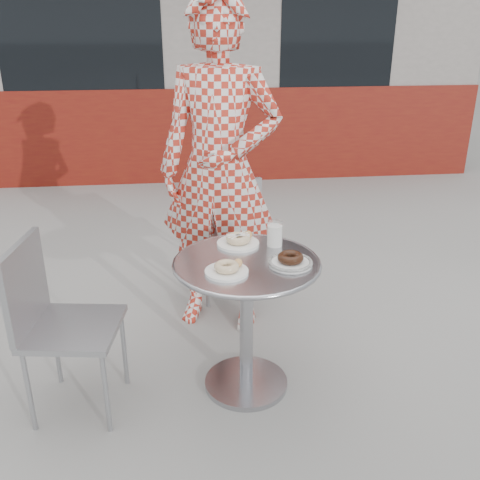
{
  "coord_description": "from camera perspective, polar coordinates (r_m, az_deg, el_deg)",
  "views": [
    {
      "loc": [
        -0.26,
        -2.14,
        1.69
      ],
      "look_at": [
        -0.01,
        0.1,
        0.75
      ],
      "focal_mm": 40.0,
      "sensor_mm": 36.0,
      "label": 1
    }
  ],
  "objects": [
    {
      "name": "ground",
      "position": [
        2.74,
        0.44,
        -15.44
      ],
      "size": [
        60.0,
        60.0,
        0.0
      ],
      "primitive_type": "plane",
      "color": "gray",
      "rests_on": "ground"
    },
    {
      "name": "bistro_table",
      "position": [
        2.47,
        0.71,
        -5.75
      ],
      "size": [
        0.67,
        0.67,
        0.68
      ],
      "rotation": [
        0.0,
        0.0,
        -0.25
      ],
      "color": "#B3B3B8",
      "rests_on": "ground"
    },
    {
      "name": "storefront",
      "position": [
        7.7,
        -4.76,
        21.16
      ],
      "size": [
        6.02,
        4.55,
        3.0
      ],
      "color": "gray",
      "rests_on": "ground"
    },
    {
      "name": "chair_far",
      "position": [
        3.47,
        -1.99,
        -1.85
      ],
      "size": [
        0.49,
        0.49,
        0.8
      ],
      "rotation": [
        0.0,
        0.0,
        3.48
      ],
      "color": "#A0A2A7",
      "rests_on": "ground"
    },
    {
      "name": "milk_cup",
      "position": [
        2.54,
        3.73,
        0.59
      ],
      "size": [
        0.08,
        0.08,
        0.12
      ],
      "rotation": [
        0.0,
        0.0,
        0.22
      ],
      "color": "white",
      "rests_on": "bistro_table"
    },
    {
      "name": "chair_left",
      "position": [
        2.6,
        -17.16,
        -12.08
      ],
      "size": [
        0.45,
        0.44,
        0.82
      ],
      "rotation": [
        0.0,
        0.0,
        1.43
      ],
      "color": "#A0A2A7",
      "rests_on": "ground"
    },
    {
      "name": "seated_person",
      "position": [
        2.92,
        -2.17,
        7.37
      ],
      "size": [
        0.77,
        0.62,
        1.84
      ],
      "primitive_type": "imported",
      "rotation": [
        0.0,
        0.0,
        -0.31
      ],
      "color": "#B3291B",
      "rests_on": "ground"
    },
    {
      "name": "plate_near",
      "position": [
        2.28,
        -1.36,
        -3.09
      ],
      "size": [
        0.19,
        0.19,
        0.05
      ],
      "rotation": [
        0.0,
        0.0,
        0.17
      ],
      "color": "white",
      "rests_on": "bistro_table"
    },
    {
      "name": "plate_checker",
      "position": [
        2.37,
        5.39,
        -2.23
      ],
      "size": [
        0.2,
        0.2,
        0.05
      ],
      "rotation": [
        0.0,
        0.0,
        -0.15
      ],
      "color": "white",
      "rests_on": "bistro_table"
    },
    {
      "name": "plate_far",
      "position": [
        2.56,
        -0.15,
        -0.05
      ],
      "size": [
        0.2,
        0.2,
        0.05
      ],
      "rotation": [
        0.0,
        0.0,
        0.29
      ],
      "color": "white",
      "rests_on": "bistro_table"
    }
  ]
}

